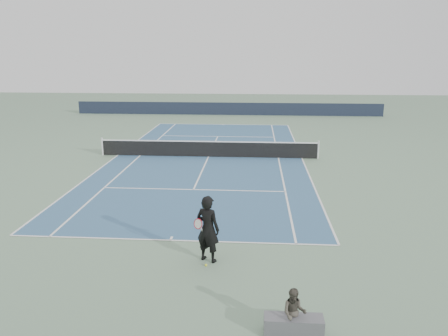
# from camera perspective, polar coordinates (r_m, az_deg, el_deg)

# --- Properties ---
(ground) EXTENTS (80.00, 80.00, 0.00)m
(ground) POSITION_cam_1_polar(r_m,az_deg,el_deg) (25.85, -2.04, 1.46)
(ground) COLOR slate
(court_surface) EXTENTS (10.97, 23.77, 0.01)m
(court_surface) POSITION_cam_1_polar(r_m,az_deg,el_deg) (25.85, -2.04, 1.47)
(court_surface) COLOR #355B7E
(court_surface) RESTS_ON ground
(tennis_net) EXTENTS (12.90, 0.10, 1.07)m
(tennis_net) POSITION_cam_1_polar(r_m,az_deg,el_deg) (25.74, -2.05, 2.55)
(tennis_net) COLOR silver
(tennis_net) RESTS_ON ground
(windscreen_far) EXTENTS (30.00, 0.25, 1.20)m
(windscreen_far) POSITION_cam_1_polar(r_m,az_deg,el_deg) (43.31, 0.48, 7.75)
(windscreen_far) COLOR black
(windscreen_far) RESTS_ON ground
(tennis_player) EXTENTS (0.93, 0.82, 2.03)m
(tennis_player) POSITION_cam_1_polar(r_m,az_deg,el_deg) (12.89, -2.12, -7.93)
(tennis_player) COLOR black
(tennis_player) RESTS_ON ground
(tennis_ball) EXTENTS (0.07, 0.07, 0.07)m
(tennis_ball) POSITION_cam_1_polar(r_m,az_deg,el_deg) (12.97, -2.38, -12.55)
(tennis_ball) COLOR yellow
(tennis_ball) RESTS_ON ground
(spectator_bench) EXTENTS (1.34, 0.56, 1.11)m
(spectator_bench) POSITION_cam_1_polar(r_m,az_deg,el_deg) (10.21, 9.11, -18.85)
(spectator_bench) COLOR #57575C
(spectator_bench) RESTS_ON ground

